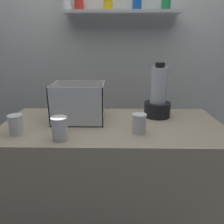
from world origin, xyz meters
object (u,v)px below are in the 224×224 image
Objects in this scene: carrot_display_bin at (80,109)px; juice_cup_carrot_far_left at (16,126)px; blender_pitcher at (158,98)px; juice_cup_orange_middle at (139,125)px; juice_cup_beet_left at (60,130)px.

carrot_display_bin is 2.94× the size of juice_cup_carrot_far_left.
juice_cup_carrot_far_left is at bearing -159.68° from blender_pitcher.
blender_pitcher reaches higher than juice_cup_orange_middle.
juice_cup_orange_middle is at bearing -118.42° from blender_pitcher.
blender_pitcher is 2.93× the size of juice_cup_beet_left.
blender_pitcher is 0.34m from juice_cup_orange_middle.
carrot_display_bin reaches higher than juice_cup_beet_left.
juice_cup_beet_left is at bearing -167.37° from juice_cup_orange_middle.
blender_pitcher is 0.70m from juice_cup_beet_left.
blender_pitcher is 3.25× the size of juice_cup_orange_middle.
juice_cup_orange_middle is (-0.16, -0.29, -0.09)m from blender_pitcher.
juice_cup_beet_left reaches higher than juice_cup_carrot_far_left.
blender_pitcher reaches higher than juice_cup_beet_left.
carrot_display_bin is 0.89× the size of blender_pitcher.
juice_cup_beet_left is 1.11× the size of juice_cup_orange_middle.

